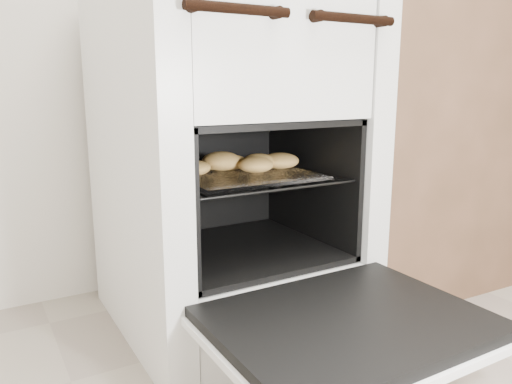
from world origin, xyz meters
TOP-DOWN VIEW (x-y plane):
  - stove at (-0.18, 1.15)m, footprint 0.63×0.70m
  - oven_door at (-0.18, 0.62)m, footprint 0.57×0.44m
  - oven_rack at (-0.18, 1.08)m, footprint 0.46×0.44m
  - foil_sheet at (-0.18, 1.06)m, footprint 0.36×0.32m
  - baked_rolls at (-0.17, 1.10)m, footprint 0.40×0.19m
  - counter at (0.66, 1.21)m, footprint 1.02×0.70m

SIDE VIEW (x-z plane):
  - oven_door at x=-0.18m, z-range 0.19..0.23m
  - oven_rack at x=-0.18m, z-range 0.45..0.45m
  - foil_sheet at x=-0.18m, z-range 0.45..0.46m
  - stove at x=-0.18m, z-range -0.01..0.96m
  - baked_rolls at x=-0.17m, z-range 0.46..0.51m
  - counter at x=0.66m, z-range 0.00..1.00m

